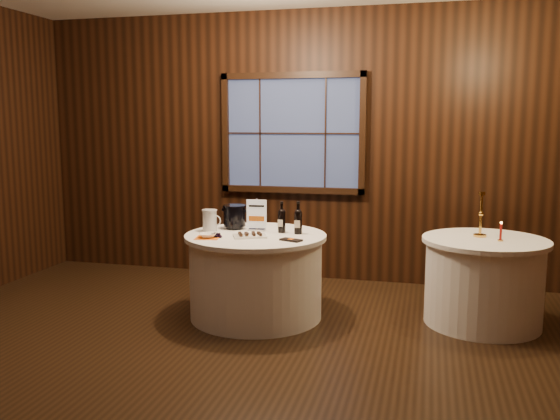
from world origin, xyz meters
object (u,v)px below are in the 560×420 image
(port_bottle_left, at_px, (282,219))
(chocolate_box, at_px, (291,240))
(port_bottle_right, at_px, (298,220))
(side_table, at_px, (483,281))
(grape_bunch, at_px, (217,235))
(cracker_bowl, at_px, (208,235))
(chocolate_plate, at_px, (250,235))
(brass_candlestick, at_px, (481,220))
(main_table, at_px, (256,275))
(ice_bucket, at_px, (234,216))
(glass_pitcher, at_px, (210,220))
(red_candle, at_px, (501,233))
(sign_stand, at_px, (257,220))

(port_bottle_left, distance_m, chocolate_box, 0.41)
(port_bottle_right, bearing_deg, side_table, 8.96)
(grape_bunch, distance_m, cracker_bowl, 0.09)
(chocolate_plate, bearing_deg, brass_candlestick, 14.91)
(main_table, relative_size, port_bottle_right, 4.31)
(port_bottle_right, distance_m, ice_bucket, 0.65)
(glass_pitcher, relative_size, red_candle, 1.20)
(port_bottle_right, bearing_deg, chocolate_box, -85.80)
(chocolate_plate, bearing_deg, sign_stand, 95.58)
(port_bottle_right, relative_size, glass_pitcher, 1.47)
(side_table, relative_size, chocolate_box, 5.83)
(port_bottle_left, height_order, cracker_bowl, port_bottle_left)
(grape_bunch, height_order, cracker_bowl, cracker_bowl)
(chocolate_plate, relative_size, brass_candlestick, 0.84)
(glass_pitcher, bearing_deg, sign_stand, 23.73)
(sign_stand, relative_size, port_bottle_left, 1.05)
(port_bottle_right, relative_size, cracker_bowl, 1.93)
(main_table, relative_size, sign_stand, 4.23)
(sign_stand, xyz_separation_m, grape_bunch, (-0.25, -0.39, -0.08))
(side_table, height_order, red_candle, red_candle)
(main_table, height_order, grape_bunch, grape_bunch)
(grape_bunch, distance_m, red_candle, 2.44)
(main_table, distance_m, chocolate_box, 0.59)
(main_table, xyz_separation_m, chocolate_plate, (-0.01, -0.14, 0.40))
(side_table, relative_size, glass_pitcher, 5.34)
(port_bottle_right, height_order, brass_candlestick, brass_candlestick)
(glass_pitcher, bearing_deg, port_bottle_right, 10.41)
(chocolate_plate, relative_size, glass_pitcher, 1.68)
(chocolate_plate, distance_m, red_candle, 2.15)
(cracker_bowl, height_order, red_candle, red_candle)
(sign_stand, xyz_separation_m, port_bottle_left, (0.25, -0.04, 0.02))
(chocolate_plate, relative_size, grape_bunch, 2.02)
(sign_stand, height_order, glass_pitcher, sign_stand)
(side_table, bearing_deg, ice_bucket, -177.90)
(cracker_bowl, bearing_deg, brass_candlestick, 15.54)
(ice_bucket, xyz_separation_m, cracker_bowl, (-0.09, -0.48, -0.10))
(side_table, height_order, sign_stand, sign_stand)
(port_bottle_left, height_order, glass_pitcher, port_bottle_left)
(side_table, distance_m, brass_candlestick, 0.53)
(ice_bucket, relative_size, brass_candlestick, 0.57)
(port_bottle_left, relative_size, cracker_bowl, 1.87)
(chocolate_box, bearing_deg, red_candle, 36.00)
(port_bottle_right, height_order, glass_pitcher, port_bottle_right)
(port_bottle_left, xyz_separation_m, grape_bunch, (-0.50, -0.35, -0.11))
(glass_pitcher, relative_size, brass_candlestick, 0.50)
(main_table, height_order, chocolate_box, chocolate_box)
(main_table, xyz_separation_m, grape_bunch, (-0.29, -0.22, 0.40))
(sign_stand, height_order, grape_bunch, sign_stand)
(chocolate_plate, distance_m, cracker_bowl, 0.37)
(port_bottle_right, bearing_deg, port_bottle_left, 173.01)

